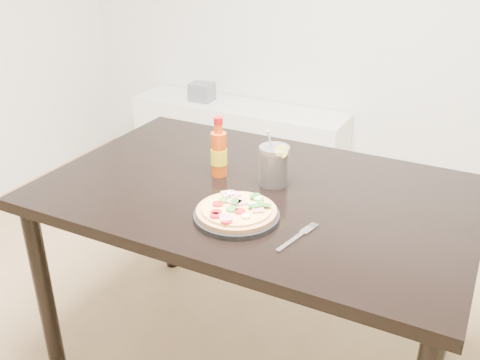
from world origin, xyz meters
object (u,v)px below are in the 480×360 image
at_px(cola_cup, 274,166).
at_px(plate, 237,216).
at_px(fork, 299,236).
at_px(dining_table, 256,210).
at_px(hot_sauce_bottle, 219,153).
at_px(pizza, 237,210).
at_px(media_console, 238,142).

bearing_deg(cola_cup, plate, -90.42).
relative_size(plate, fork, 1.37).
xyz_separation_m(dining_table, fork, (0.24, -0.22, 0.09)).
bearing_deg(hot_sauce_bottle, cola_cup, 7.71).
bearing_deg(plate, pizza, 75.75).
distance_m(dining_table, cola_cup, 0.16).
xyz_separation_m(dining_table, hot_sauce_bottle, (-0.16, 0.03, 0.17)).
bearing_deg(pizza, plate, -104.25).
bearing_deg(dining_table, plate, -80.65).
height_order(dining_table, cola_cup, cola_cup).
distance_m(dining_table, fork, 0.34).
relative_size(dining_table, pizza, 5.86).
relative_size(plate, hot_sauce_bottle, 1.21).
bearing_deg(pizza, media_console, 117.30).
distance_m(hot_sauce_bottle, fork, 0.48).
xyz_separation_m(plate, hot_sauce_bottle, (-0.19, 0.24, 0.08)).
bearing_deg(cola_cup, pizza, -90.30).
height_order(dining_table, pizza, pizza).
bearing_deg(media_console, plate, -62.74).
relative_size(hot_sauce_bottle, fork, 1.13).
bearing_deg(plate, dining_table, 99.35).
height_order(hot_sauce_bottle, fork, hot_sauce_bottle).
bearing_deg(dining_table, fork, -43.36).
distance_m(dining_table, plate, 0.23).
relative_size(dining_table, cola_cup, 7.33).
bearing_deg(cola_cup, dining_table, -123.03).
height_order(plate, cola_cup, cola_cup).
height_order(plate, media_console, plate).
xyz_separation_m(hot_sauce_bottle, media_console, (-0.66, 1.42, -0.58)).
distance_m(plate, pizza, 0.02).
xyz_separation_m(plate, media_console, (-0.85, 1.66, -0.51)).
bearing_deg(media_console, hot_sauce_bottle, -64.98).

